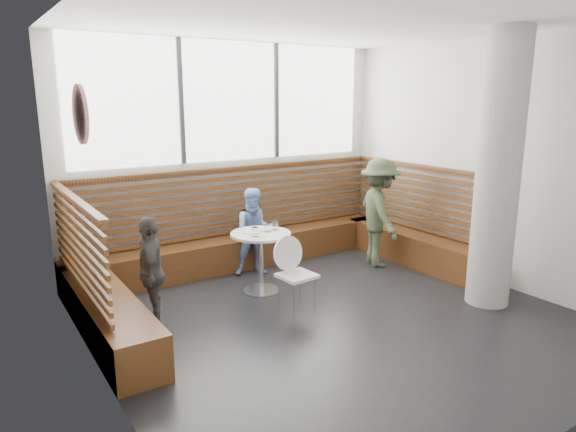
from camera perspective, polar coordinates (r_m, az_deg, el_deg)
room at (r=5.45m, az=5.75°, el=4.17°), size 5.00×5.00×3.20m
booth at (r=7.15m, az=-3.40°, el=-3.45°), size 5.00×2.50×1.44m
concrete_column at (r=6.40m, az=22.32°, el=4.57°), size 0.50×0.50×3.20m
wall_art at (r=4.68m, az=-22.09°, el=10.42°), size 0.03×0.50×0.50m
cafe_table at (r=6.49m, az=-3.04°, el=-3.76°), size 0.76×0.76×0.78m
cafe_chair at (r=6.01m, az=0.64°, el=-5.75°), size 0.41×0.40×0.86m
adult_man at (r=7.58m, az=10.13°, el=0.37°), size 0.93×1.17×1.59m
child_back at (r=7.14m, az=-3.66°, el=-1.77°), size 0.71×0.63×1.22m
child_left at (r=5.72m, az=-14.95°, el=-6.03°), size 0.52×0.78×1.22m
plate_near at (r=6.45m, az=-4.05°, el=-1.79°), size 0.20×0.20×0.01m
plate_far at (r=6.57m, az=-2.62°, el=-1.49°), size 0.21×0.21×0.01m
glass_left at (r=6.26m, az=-3.69°, el=-1.76°), size 0.07×0.07×0.11m
glass_mid at (r=6.45m, az=-2.36°, el=-1.36°), size 0.06×0.06×0.10m
glass_right at (r=6.57m, az=-1.44°, el=-1.02°), size 0.07×0.07×0.11m
menu_card at (r=6.31m, az=-2.37°, el=-2.15°), size 0.21×0.17×0.00m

